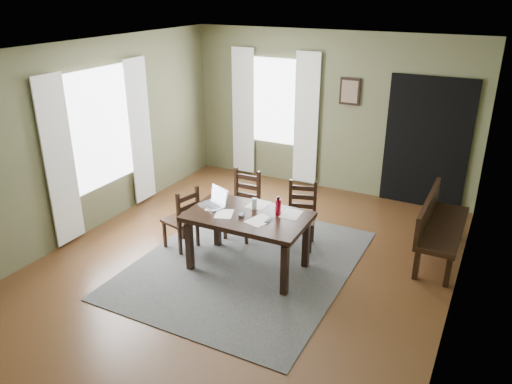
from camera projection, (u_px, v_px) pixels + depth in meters
The scene contains 26 objects.
ground at pixel (246, 264), 6.51m from camera, with size 5.00×6.00×0.01m.
room_shell at pixel (244, 130), 5.81m from camera, with size 5.02×6.02×2.71m.
rug at pixel (246, 263), 6.51m from camera, with size 2.60×3.20×0.01m.
dining_table at pixel (248, 221), 6.15m from camera, with size 1.51×0.93×0.75m.
chair_end at pixel (183, 219), 6.72m from camera, with size 0.47×0.47×0.89m.
chair_back_left at pixel (243, 205), 7.06m from camera, with size 0.43×0.43×0.96m.
chair_back_right at pixel (301, 216), 6.80m from camera, with size 0.49×0.49×0.90m.
bench at pixel (438, 223), 6.47m from camera, with size 0.49×1.52×0.86m.
laptop at pixel (215, 201), 6.36m from camera, with size 0.40×0.36×0.22m.
computer_mouse at pixel (241, 215), 6.06m from camera, with size 0.06×0.10×0.03m, color #3F3F42.
tv_remote at pixel (269, 220), 5.96m from camera, with size 0.04×0.15×0.02m, color black.
drinking_glass at pixel (254, 204), 6.24m from camera, with size 0.07×0.07×0.15m, color silver.
water_bottle at pixel (278, 206), 6.07m from camera, with size 0.08×0.08×0.24m.
paper_a at pixel (216, 206), 6.34m from camera, with size 0.22×0.29×0.00m, color white.
paper_b at pixel (260, 221), 5.96m from camera, with size 0.24×0.31×0.00m, color white.
paper_c at pixel (258, 205), 6.39m from camera, with size 0.24×0.31×0.00m, color white.
paper_d at pixel (291, 214), 6.12m from camera, with size 0.23×0.29×0.00m, color white.
paper_e at pixel (224, 214), 6.13m from camera, with size 0.21×0.27×0.00m, color white.
window_left at pixel (100, 129), 7.16m from camera, with size 0.01×1.30×1.70m.
window_back at pixel (275, 101), 8.81m from camera, with size 1.00×0.01×1.50m.
curtain_left_near at pixel (60, 162), 6.57m from camera, with size 0.03×0.48×2.30m.
curtain_left_far at pixel (140, 132), 7.91m from camera, with size 0.03×0.48×2.30m.
curtain_back_left at pixel (243, 112), 9.14m from camera, with size 0.44×0.03×2.30m.
curtain_back_right at pixel (306, 120), 8.62m from camera, with size 0.44×0.03×2.30m.
framed_picture at pixel (350, 92), 8.12m from camera, with size 0.34×0.03×0.44m.
doorway_back at pixel (427, 143), 7.85m from camera, with size 1.30×0.03×2.10m.
Camera 1 is at (2.70, -4.96, 3.38)m, focal length 35.00 mm.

